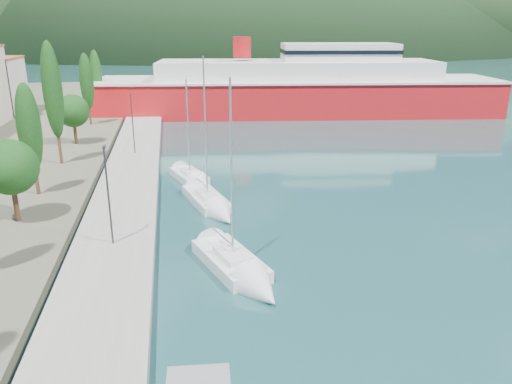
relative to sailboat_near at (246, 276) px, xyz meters
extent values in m
plane|color=#1E494B|center=(1.44, 111.02, -0.32)|extent=(1400.00, 1400.00, 0.00)
cube|color=gray|center=(-7.56, 17.02, 0.08)|extent=(5.00, 88.00, 0.80)
cylinder|color=#47301E|center=(-14.42, 9.88, 1.55)|extent=(0.36, 0.36, 2.34)
sphere|color=#163E14|center=(-14.42, 9.88, 4.22)|extent=(3.75, 3.75, 3.75)
cylinder|color=#47301E|center=(-14.42, 15.72, 1.35)|extent=(0.30, 0.30, 1.94)
ellipsoid|color=#163E14|center=(-14.42, 15.72, 5.76)|extent=(1.80, 1.80, 6.87)
cylinder|color=#47301E|center=(-14.42, 25.18, 1.65)|extent=(0.30, 0.30, 2.54)
ellipsoid|color=#163E14|center=(-14.42, 25.18, 7.43)|extent=(1.80, 1.80, 9.01)
cylinder|color=#47301E|center=(-14.42, 33.77, 1.52)|extent=(0.36, 0.36, 2.28)
sphere|color=#163E14|center=(-14.42, 33.77, 4.12)|extent=(3.65, 3.65, 3.65)
cylinder|color=#47301E|center=(-14.42, 45.56, 1.41)|extent=(0.30, 0.30, 2.07)
ellipsoid|color=#163E14|center=(-14.42, 45.56, 6.11)|extent=(1.80, 1.80, 7.33)
cylinder|color=#47301E|center=(-14.42, 54.89, 1.41)|extent=(0.30, 0.30, 2.06)
ellipsoid|color=#163E14|center=(-14.42, 54.89, 6.10)|extent=(1.80, 1.80, 7.31)
cylinder|color=#2D2D33|center=(-7.56, 4.69, 3.48)|extent=(0.12, 0.12, 6.00)
cube|color=#2D2D33|center=(-7.56, 4.94, 6.48)|extent=(0.15, 0.50, 0.12)
cylinder|color=#2D2D33|center=(-7.56, 27.89, 3.48)|extent=(0.12, 0.12, 6.00)
cube|color=#2D2D33|center=(-7.56, 28.14, 6.48)|extent=(0.15, 0.50, 0.12)
cube|color=silver|center=(-0.64, 1.93, -0.05)|extent=(4.27, 6.54, 0.97)
cube|color=silver|center=(-0.52, 1.55, 0.60)|extent=(2.18, 2.77, 0.38)
cylinder|color=silver|center=(-0.52, 1.55, 5.56)|extent=(0.12, 0.12, 10.24)
cone|color=silver|center=(0.58, -1.75, -0.05)|extent=(3.25, 3.47, 2.48)
cube|color=silver|center=(-1.20, 13.31, -0.08)|extent=(3.69, 6.59, 0.88)
cube|color=silver|center=(-1.10, 12.90, 0.51)|extent=(1.91, 2.74, 0.34)
cylinder|color=silver|center=(-1.10, 12.90, 5.74)|extent=(0.12, 0.12, 10.74)
cone|color=silver|center=(-0.24, 9.44, -0.08)|extent=(2.88, 3.36, 2.25)
cube|color=silver|center=(-2.29, 20.03, -0.09)|extent=(3.61, 5.36, 0.85)
cube|color=silver|center=(-2.18, 19.72, 0.48)|extent=(1.86, 2.28, 0.33)
cylinder|color=silver|center=(-2.18, 19.72, 4.57)|extent=(0.12, 0.12, 8.46)
cone|color=silver|center=(-1.29, 17.04, -0.09)|extent=(2.78, 2.87, 2.16)
cube|color=red|center=(16.21, 53.22, 2.04)|extent=(63.43, 20.41, 6.02)
cube|color=silver|center=(16.21, 53.22, 5.05)|extent=(63.91, 20.85, 0.32)
cube|color=silver|center=(16.21, 53.22, 6.34)|extent=(43.99, 15.87, 3.22)
cube|color=silver|center=(22.61, 52.43, 9.24)|extent=(18.30, 10.07, 2.58)
cylinder|color=red|center=(7.68, 54.27, 9.99)|extent=(2.79, 2.79, 3.01)
camera|label=1|loc=(-3.61, -24.50, 13.25)|focal=35.00mm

